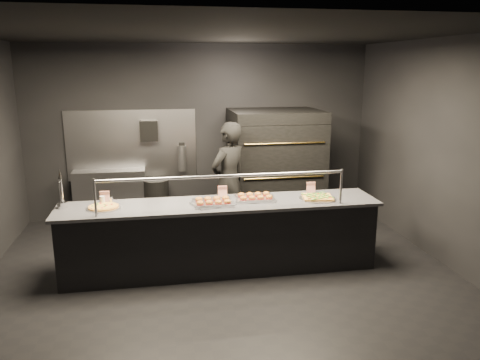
{
  "coord_description": "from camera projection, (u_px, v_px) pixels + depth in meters",
  "views": [
    {
      "loc": [
        -0.76,
        -5.7,
        2.62
      ],
      "look_at": [
        0.29,
        0.2,
        1.16
      ],
      "focal_mm": 35.0,
      "sensor_mm": 36.0,
      "label": 1
    }
  ],
  "objects": [
    {
      "name": "room",
      "position": [
        218.0,
        158.0,
        5.89
      ],
      "size": [
        6.04,
        6.0,
        3.0
      ],
      "color": "black",
      "rests_on": "ground"
    },
    {
      "name": "service_counter",
      "position": [
        221.0,
        236.0,
        6.1
      ],
      "size": [
        4.1,
        0.78,
        1.37
      ],
      "color": "black",
      "rests_on": "ground"
    },
    {
      "name": "pizza_oven",
      "position": [
        275.0,
        166.0,
        8.0
      ],
      "size": [
        1.5,
        1.23,
        1.91
      ],
      "color": "black",
      "rests_on": "ground"
    },
    {
      "name": "prep_shelf",
      "position": [
        111.0,
        196.0,
        8.05
      ],
      "size": [
        1.2,
        0.35,
        0.9
      ],
      "primitive_type": "cube",
      "color": "#99999E",
      "rests_on": "ground"
    },
    {
      "name": "towel_dispenser",
      "position": [
        149.0,
        131.0,
        7.97
      ],
      "size": [
        0.3,
        0.2,
        0.35
      ],
      "primitive_type": "cube",
      "color": "black",
      "rests_on": "room"
    },
    {
      "name": "fire_extinguisher",
      "position": [
        182.0,
        158.0,
        8.19
      ],
      "size": [
        0.14,
        0.14,
        0.51
      ],
      "color": "#B2B2B7",
      "rests_on": "room"
    },
    {
      "name": "beer_tap",
      "position": [
        62.0,
        197.0,
        5.74
      ],
      "size": [
        0.13,
        0.18,
        0.49
      ],
      "color": "silver",
      "rests_on": "service_counter"
    },
    {
      "name": "round_pizza",
      "position": [
        104.0,
        207.0,
        5.75
      ],
      "size": [
        0.42,
        0.42,
        0.03
      ],
      "color": "silver",
      "rests_on": "service_counter"
    },
    {
      "name": "slider_tray_a",
      "position": [
        213.0,
        202.0,
        5.92
      ],
      "size": [
        0.6,
        0.52,
        0.08
      ],
      "color": "silver",
      "rests_on": "service_counter"
    },
    {
      "name": "slider_tray_b",
      "position": [
        255.0,
        197.0,
        6.13
      ],
      "size": [
        0.55,
        0.45,
        0.08
      ],
      "color": "silver",
      "rests_on": "service_counter"
    },
    {
      "name": "square_pizza",
      "position": [
        318.0,
        197.0,
        6.16
      ],
      "size": [
        0.48,
        0.48,
        0.05
      ],
      "color": "silver",
      "rests_on": "service_counter"
    },
    {
      "name": "condiment_jar",
      "position": [
        105.0,
        200.0,
        5.91
      ],
      "size": [
        0.16,
        0.06,
        0.11
      ],
      "color": "silver",
      "rests_on": "service_counter"
    },
    {
      "name": "tent_cards",
      "position": [
        215.0,
        192.0,
        6.23
      ],
      "size": [
        2.88,
        0.04,
        0.15
      ],
      "color": "white",
      "rests_on": "service_counter"
    },
    {
      "name": "trash_bin",
      "position": [
        156.0,
        200.0,
        8.1
      ],
      "size": [
        0.44,
        0.44,
        0.73
      ],
      "primitive_type": "cylinder",
      "color": "black",
      "rests_on": "ground"
    },
    {
      "name": "worker",
      "position": [
        229.0,
        181.0,
        7.13
      ],
      "size": [
        0.79,
        0.74,
        1.82
      ],
      "primitive_type": "imported",
      "rotation": [
        0.0,
        0.0,
        3.77
      ],
      "color": "black",
      "rests_on": "ground"
    }
  ]
}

